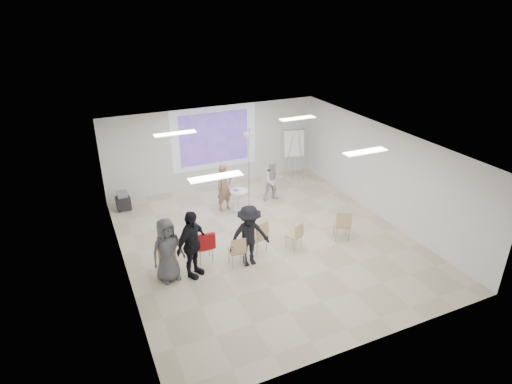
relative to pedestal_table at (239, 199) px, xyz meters
name	(u,v)px	position (x,y,z in m)	size (l,w,h in m)	color
floor	(267,242)	(0.00, -2.18, -0.46)	(8.00, 9.00, 0.10)	beige
ceiling	(268,142)	(0.00, -2.18, 2.64)	(8.00, 9.00, 0.10)	white
wall_back	(214,147)	(0.00, 2.37, 1.09)	(8.00, 0.10, 3.00)	silver
wall_left	(118,224)	(-4.05, -2.18, 1.09)	(0.10, 9.00, 3.00)	silver
wall_right	(384,172)	(4.05, -2.18, 1.09)	(0.10, 9.00, 3.00)	silver
projection_halo	(214,138)	(0.00, 2.31, 1.44)	(3.20, 0.01, 2.30)	silver
projection_image	(214,138)	(0.00, 2.29, 1.44)	(2.60, 0.01, 1.90)	#4E2E9E
pedestal_table	(239,199)	(0.00, 0.00, 0.00)	(0.68, 0.68, 0.74)	silver
player_left	(224,185)	(-0.42, 0.24, 0.50)	(0.66, 0.45, 1.81)	#8F6C58
player_right	(273,178)	(1.40, 0.26, 0.40)	(0.79, 0.63, 1.63)	silver
controller_left	(226,173)	(-0.24, 0.49, 0.78)	(0.04, 0.13, 0.04)	white
controller_right	(266,169)	(1.22, 0.51, 0.69)	(0.04, 0.13, 0.04)	white
chair_far_left	(167,257)	(-3.05, -2.66, 0.15)	(0.49, 0.52, 0.95)	tan
chair_left_mid	(205,246)	(-1.98, -2.48, 0.11)	(0.43, 0.46, 0.88)	tan
chair_left_inner	(237,249)	(-1.26, -2.99, 0.11)	(0.44, 0.47, 0.87)	tan
chair_center	(259,235)	(-0.46, -2.63, 0.16)	(0.59, 0.61, 0.96)	tan
chair_right_inner	(296,234)	(0.55, -2.89, 0.07)	(0.51, 0.52, 0.81)	tan
chair_right_far	(343,223)	(2.01, -3.03, 0.16)	(0.61, 0.62, 0.96)	tan
red_jacket	(207,242)	(-1.98, -2.62, 0.31)	(0.47, 0.11, 0.44)	#AA1417
laptop	(236,249)	(-1.26, -2.90, 0.06)	(0.32, 0.23, 0.03)	black
audience_left	(191,240)	(-2.45, -2.91, 0.64)	(1.22, 0.73, 2.10)	black
audience_mid	(249,232)	(-0.94, -3.04, 0.57)	(1.27, 0.69, 1.96)	black
audience_outer	(167,247)	(-3.05, -2.81, 0.54)	(0.93, 0.61, 1.91)	#535458
flipchart_easel	(294,143)	(2.84, 1.46, 1.12)	(0.88, 0.68, 2.07)	#94969C
av_cart	(123,201)	(-3.52, 1.61, -0.10)	(0.47, 0.39, 0.67)	black
ceiling_projector	(249,139)	(0.10, -0.69, 2.28)	(0.30, 0.25, 3.00)	white
fluor_panel_nw	(175,133)	(-2.00, -0.18, 2.56)	(1.20, 0.30, 0.02)	white
fluor_panel_ne	(297,118)	(2.00, -0.18, 2.56)	(1.20, 0.30, 0.02)	white
fluor_panel_sw	(216,177)	(-2.00, -3.68, 2.56)	(1.20, 0.30, 0.02)	white
fluor_panel_se	(365,152)	(2.00, -3.68, 2.56)	(1.20, 0.30, 0.02)	white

